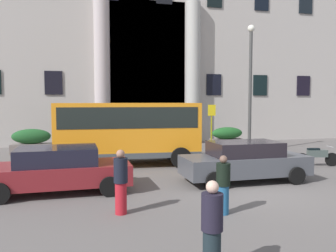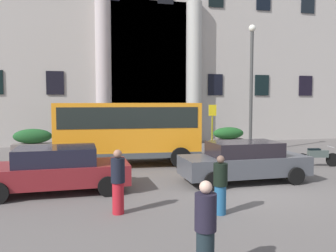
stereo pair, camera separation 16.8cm
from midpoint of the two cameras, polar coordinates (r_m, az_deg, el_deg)
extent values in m
cube|color=#5D5856|center=(11.71, 13.41, -10.61)|extent=(80.00, 64.00, 0.12)
cube|color=#ADA6A1|center=(28.79, -2.91, 16.95)|extent=(36.27, 9.00, 18.61)
cube|color=black|center=(23.58, -3.55, 8.86)|extent=(5.17, 0.12, 9.71)
cylinder|color=#B0A4A6|center=(22.94, -11.14, 8.93)|extent=(1.02, 1.02, 9.71)
cylinder|color=#AAAAA6|center=(24.01, 3.96, 8.77)|extent=(1.02, 1.02, 9.71)
cube|color=black|center=(23.18, -18.76, 6.85)|extent=(1.09, 0.08, 1.49)
cube|color=black|center=(24.69, 7.46, 6.84)|extent=(1.09, 0.08, 1.49)
cube|color=black|center=(26.20, 14.94, 6.58)|extent=(1.09, 0.08, 1.49)
cube|color=black|center=(28.10, 21.50, 6.26)|extent=(1.09, 0.08, 1.49)
cube|color=black|center=(27.19, 15.19, 19.62)|extent=(1.09, 0.08, 1.49)
cube|color=black|center=(29.02, 21.83, 18.45)|extent=(1.09, 0.08, 1.49)
cube|color=orange|center=(15.74, -7.02, -0.50)|extent=(6.44, 2.75, 2.38)
cube|color=black|center=(15.70, -7.04, 1.56)|extent=(6.06, 2.76, 0.90)
cube|color=black|center=(16.20, 3.97, 0.95)|extent=(0.16, 2.04, 1.13)
cube|color=#444A4D|center=(15.86, -6.99, -4.35)|extent=(6.44, 2.79, 0.24)
cylinder|color=black|center=(17.34, 0.10, -4.00)|extent=(0.91, 0.33, 0.90)
cylinder|color=black|center=(14.98, 1.82, -5.28)|extent=(0.91, 0.33, 0.90)
cylinder|color=black|center=(17.09, -14.69, -4.25)|extent=(0.91, 0.33, 0.90)
cylinder|color=black|center=(14.70, -15.37, -5.60)|extent=(0.91, 0.33, 0.90)
cylinder|color=#9A9415|center=(19.02, 7.01, -0.63)|extent=(0.08, 0.08, 2.67)
cube|color=yellow|center=(18.93, 7.07, 2.63)|extent=(0.44, 0.03, 0.60)
cube|color=slate|center=(20.70, -22.02, -3.50)|extent=(2.18, 0.84, 0.53)
ellipsoid|color=#1D4F24|center=(20.62, -22.07, -1.61)|extent=(2.09, 0.76, 0.84)
cube|color=gray|center=(20.99, -2.32, -3.11)|extent=(1.68, 0.76, 0.52)
ellipsoid|color=#276E3C|center=(20.91, -2.32, -1.36)|extent=(1.61, 0.68, 0.77)
cube|color=#6D605F|center=(22.37, 9.62, -2.77)|extent=(2.14, 0.96, 0.48)
ellipsoid|color=#1E5423|center=(22.30, 9.63, -1.17)|extent=(2.05, 0.87, 0.77)
cube|color=maroon|center=(11.55, -18.31, -7.61)|extent=(4.59, 2.02, 0.63)
cube|color=black|center=(11.45, -18.38, -4.73)|extent=(2.50, 1.73, 0.54)
cylinder|color=black|center=(12.54, -10.93, -7.85)|extent=(0.63, 0.22, 0.62)
cylinder|color=black|center=(10.70, -10.17, -9.90)|extent=(0.63, 0.22, 0.62)
cylinder|color=black|center=(12.70, -25.08, -8.01)|extent=(0.63, 0.22, 0.62)
cube|color=#45484F|center=(12.69, 12.28, -6.36)|extent=(4.57, 1.87, 0.67)
cube|color=black|center=(12.60, 12.32, -3.71)|extent=(2.49, 1.60, 0.51)
cylinder|color=black|center=(14.24, 16.18, -6.51)|extent=(0.63, 0.22, 0.62)
cylinder|color=black|center=(12.81, 20.26, -7.77)|extent=(0.63, 0.22, 0.62)
cylinder|color=black|center=(12.93, 4.34, -7.42)|extent=(0.63, 0.22, 0.62)
cylinder|color=black|center=(11.34, 7.30, -9.08)|extent=(0.63, 0.22, 0.62)
cylinder|color=black|center=(17.00, 25.43, -5.07)|extent=(0.61, 0.19, 0.60)
cylinder|color=black|center=(16.36, 21.21, -5.29)|extent=(0.61, 0.21, 0.60)
cube|color=#424E4B|center=(16.63, 23.39, -4.23)|extent=(0.91, 0.38, 0.32)
cube|color=black|center=(16.52, 22.85, -3.63)|extent=(0.55, 0.28, 0.12)
cylinder|color=#A5A5A8|center=(16.87, 25.16, -3.14)|extent=(0.12, 0.55, 0.03)
cylinder|color=#1F5380|center=(9.06, 8.62, -12.07)|extent=(0.30, 0.30, 0.75)
cylinder|color=black|center=(8.90, 8.67, -7.98)|extent=(0.36, 0.36, 0.58)
sphere|color=brown|center=(8.82, 8.70, -5.51)|extent=(0.20, 0.20, 0.20)
cylinder|color=#AB1A25|center=(9.05, -8.40, -11.84)|extent=(0.30, 0.30, 0.82)
cylinder|color=black|center=(8.88, -8.45, -7.34)|extent=(0.36, 0.36, 0.63)
sphere|color=#986A55|center=(8.80, -8.48, -4.63)|extent=(0.22, 0.22, 0.22)
cylinder|color=black|center=(5.75, 6.53, -14.05)|extent=(0.36, 0.36, 0.61)
sphere|color=beige|center=(5.64, 6.56, -10.08)|extent=(0.21, 0.21, 0.21)
cylinder|color=#3D3E3E|center=(20.00, 13.31, 5.44)|extent=(0.18, 0.18, 6.80)
sphere|color=white|center=(20.41, 13.48, 15.55)|extent=(0.40, 0.40, 0.40)
camera|label=1|loc=(0.08, -90.31, -0.02)|focal=36.52mm
camera|label=2|loc=(0.08, 89.69, 0.02)|focal=36.52mm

